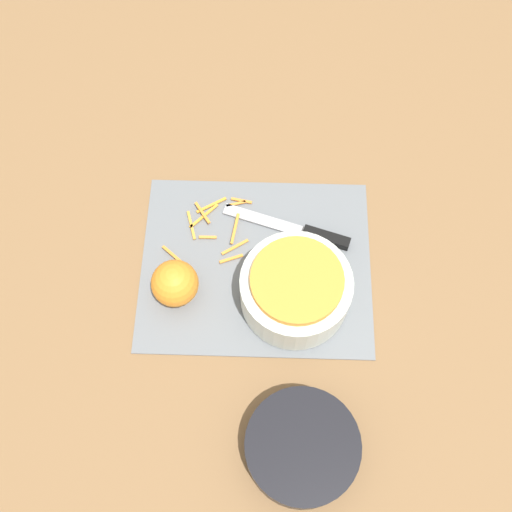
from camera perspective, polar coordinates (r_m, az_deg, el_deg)
ground_plane at (r=1.08m, az=-0.00°, el=-0.80°), size 4.00×4.00×0.00m
cutting_board at (r=1.08m, az=-0.00°, el=-0.74°), size 0.41×0.34×0.01m
bowl_speckled at (r=1.01m, az=3.78°, el=-3.17°), size 0.19×0.19×0.09m
bowl_dark at (r=0.97m, az=4.39°, el=-17.70°), size 0.18×0.18×0.06m
knife at (r=1.10m, az=5.09°, el=2.22°), size 0.24×0.09×0.02m
orange_left at (r=1.03m, az=-7.73°, el=-2.59°), size 0.08×0.08×0.08m
peel_pile at (r=1.11m, az=-4.06°, el=2.83°), size 0.16×0.15×0.01m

